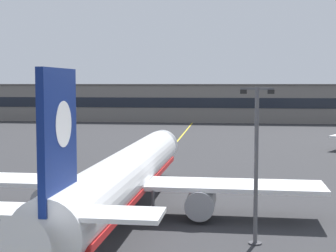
# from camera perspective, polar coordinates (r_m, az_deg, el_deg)

# --- Properties ---
(ground_plane) EXTENTS (400.00, 400.00, 0.00)m
(ground_plane) POSITION_cam_1_polar(r_m,az_deg,el_deg) (36.11, -9.57, -12.94)
(ground_plane) COLOR #2D2D30
(taxiway_centreline) EXTENTS (4.25, 179.96, 0.01)m
(taxiway_centreline) POSITION_cam_1_polar(r_m,az_deg,el_deg) (64.63, -1.76, -5.04)
(taxiway_centreline) COLOR yellow
(taxiway_centreline) RESTS_ON ground
(airliner_foreground) EXTENTS (32.04, 41.43, 11.65)m
(airliner_foreground) POSITION_cam_1_polar(r_m,az_deg,el_deg) (43.03, -4.67, -5.41)
(airliner_foreground) COLOR white
(airliner_foreground) RESTS_ON ground
(apron_lamp_post) EXTENTS (2.24, 0.90, 10.67)m
(apron_lamp_post) POSITION_cam_1_polar(r_m,az_deg,el_deg) (35.70, 9.57, -3.87)
(apron_lamp_post) COLOR #515156
(apron_lamp_post) RESTS_ON ground
(terminal_building) EXTENTS (158.93, 12.40, 10.74)m
(terminal_building) POSITION_cam_1_polar(r_m,az_deg,el_deg) (151.11, 2.04, 2.55)
(terminal_building) COLOR slate
(terminal_building) RESTS_ON ground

